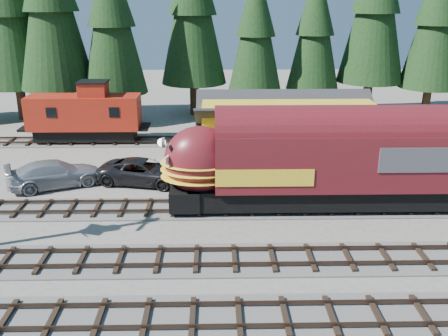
{
  "coord_description": "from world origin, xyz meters",
  "views": [
    {
      "loc": [
        -5.09,
        -22.79,
        11.98
      ],
      "look_at": [
        -4.57,
        4.0,
        2.55
      ],
      "focal_mm": 40.0,
      "sensor_mm": 36.0,
      "label": 1
    }
  ],
  "objects_px": {
    "pickup_truck_a": "(143,172)",
    "caboose": "(85,115)",
    "pickup_truck_b": "(55,174)",
    "depot": "(288,131)",
    "locomotive": "(306,165)"
  },
  "relations": [
    {
      "from": "depot",
      "to": "locomotive",
      "type": "height_order",
      "value": "depot"
    },
    {
      "from": "pickup_truck_a",
      "to": "depot",
      "type": "bearing_deg",
      "value": -65.6
    },
    {
      "from": "locomotive",
      "to": "pickup_truck_a",
      "type": "relative_size",
      "value": 2.92
    },
    {
      "from": "caboose",
      "to": "pickup_truck_a",
      "type": "distance_m",
      "value": 11.53
    },
    {
      "from": "pickup_truck_a",
      "to": "pickup_truck_b",
      "type": "height_order",
      "value": "pickup_truck_b"
    },
    {
      "from": "caboose",
      "to": "pickup_truck_b",
      "type": "bearing_deg",
      "value": -87.87
    },
    {
      "from": "depot",
      "to": "caboose",
      "type": "bearing_deg",
      "value": 154.7
    },
    {
      "from": "pickup_truck_a",
      "to": "caboose",
      "type": "bearing_deg",
      "value": 43.81
    },
    {
      "from": "caboose",
      "to": "pickup_truck_a",
      "type": "height_order",
      "value": "caboose"
    },
    {
      "from": "depot",
      "to": "pickup_truck_a",
      "type": "xyz_separation_m",
      "value": [
        -9.82,
        -2.19,
        -2.15
      ]
    },
    {
      "from": "depot",
      "to": "pickup_truck_b",
      "type": "xyz_separation_m",
      "value": [
        -15.49,
        -2.64,
        -2.1
      ]
    },
    {
      "from": "locomotive",
      "to": "pickup_truck_b",
      "type": "relative_size",
      "value": 2.88
    },
    {
      "from": "caboose",
      "to": "locomotive",
      "type": "bearing_deg",
      "value": -41.24
    },
    {
      "from": "depot",
      "to": "pickup_truck_b",
      "type": "height_order",
      "value": "depot"
    },
    {
      "from": "depot",
      "to": "locomotive",
      "type": "bearing_deg",
      "value": -89.12
    }
  ]
}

